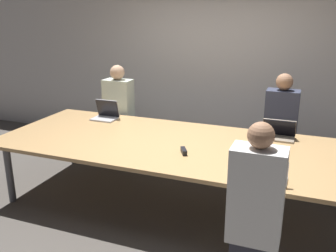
# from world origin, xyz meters

# --- Properties ---
(ground_plane) EXTENTS (24.00, 24.00, 0.00)m
(ground_plane) POSITION_xyz_m (0.00, 0.00, 0.00)
(ground_plane) COLOR #4C4742
(curtain_wall) EXTENTS (12.00, 0.06, 2.80)m
(curtain_wall) POSITION_xyz_m (0.00, 1.99, 1.40)
(curtain_wall) COLOR #BCB7B2
(curtain_wall) RESTS_ON ground_plane
(conference_table) EXTENTS (3.89, 1.59, 0.75)m
(conference_table) POSITION_xyz_m (0.00, 0.00, 0.71)
(conference_table) COLOR tan
(conference_table) RESTS_ON ground_plane
(laptop_far_left) EXTENTS (0.32, 0.25, 0.25)m
(laptop_far_left) POSITION_xyz_m (-1.15, 0.55, 0.83)
(laptop_far_left) COLOR #B7B7BC
(laptop_far_left) RESTS_ON conference_table
(person_far_left) EXTENTS (0.40, 0.24, 1.41)m
(person_far_left) POSITION_xyz_m (-1.19, 0.99, 0.68)
(person_far_left) COLOR #2D2D38
(person_far_left) RESTS_ON ground_plane
(laptop_far_right) EXTENTS (0.36, 0.23, 0.22)m
(laptop_far_right) POSITION_xyz_m (1.08, 0.56, 0.82)
(laptop_far_right) COLOR gray
(laptop_far_right) RESTS_ON conference_table
(person_far_right) EXTENTS (0.40, 0.24, 1.41)m
(person_far_right) POSITION_xyz_m (1.06, 1.09, 0.68)
(person_far_right) COLOR #2D2D38
(person_far_right) RESTS_ON ground_plane
(laptop_near_right) EXTENTS (0.34, 0.22, 0.22)m
(laptop_near_right) POSITION_xyz_m (1.10, -0.65, 0.82)
(laptop_near_right) COLOR #B7B7BC
(laptop_near_right) RESTS_ON conference_table
(person_near_right) EXTENTS (0.40, 0.24, 1.40)m
(person_near_right) POSITION_xyz_m (1.07, -1.06, 0.68)
(person_near_right) COLOR #2D2D38
(person_near_right) RESTS_ON ground_plane
(stapler) EXTENTS (0.11, 0.15, 0.05)m
(stapler) POSITION_xyz_m (0.23, -0.26, 0.78)
(stapler) COLOR black
(stapler) RESTS_ON conference_table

